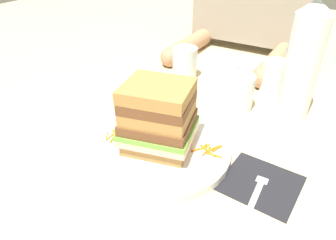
% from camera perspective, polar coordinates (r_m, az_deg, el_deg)
% --- Properties ---
extents(ground_plane, '(3.00, 3.00, 0.00)m').
position_cam_1_polar(ground_plane, '(0.62, -2.20, -5.77)').
color(ground_plane, '#C6B289').
extents(main_plate, '(0.28, 0.28, 0.02)m').
position_cam_1_polar(main_plate, '(0.61, -1.46, -5.12)').
color(main_plate, white).
rests_on(main_plate, ground_plane).
extents(sandwich, '(0.16, 0.15, 0.13)m').
position_cam_1_polar(sandwich, '(0.57, -1.57, 0.67)').
color(sandwich, '#A87A42').
rests_on(sandwich, main_plate).
extents(carrot_shred_0, '(0.02, 0.02, 0.00)m').
position_cam_1_polar(carrot_shred_0, '(0.65, -9.99, -2.21)').
color(carrot_shred_0, orange).
rests_on(carrot_shred_0, main_plate).
extents(carrot_shred_1, '(0.01, 0.02, 0.00)m').
position_cam_1_polar(carrot_shred_1, '(0.65, -9.34, -1.72)').
color(carrot_shred_1, orange).
rests_on(carrot_shred_1, main_plate).
extents(carrot_shred_2, '(0.01, 0.02, 0.00)m').
position_cam_1_polar(carrot_shred_2, '(0.63, -10.39, -3.57)').
color(carrot_shred_2, orange).
rests_on(carrot_shred_2, main_plate).
extents(carrot_shred_3, '(0.02, 0.01, 0.00)m').
position_cam_1_polar(carrot_shred_3, '(0.64, -9.05, -2.80)').
color(carrot_shred_3, orange).
rests_on(carrot_shred_3, main_plate).
extents(carrot_shred_4, '(0.01, 0.03, 0.00)m').
position_cam_1_polar(carrot_shred_4, '(0.62, -9.75, -3.92)').
color(carrot_shred_4, orange).
rests_on(carrot_shred_4, main_plate).
extents(carrot_shred_5, '(0.01, 0.02, 0.00)m').
position_cam_1_polar(carrot_shred_5, '(0.64, -11.32, -2.82)').
color(carrot_shred_5, orange).
rests_on(carrot_shred_5, main_plate).
extents(carrot_shred_6, '(0.03, 0.01, 0.00)m').
position_cam_1_polar(carrot_shred_6, '(0.64, -9.18, -2.33)').
color(carrot_shred_6, orange).
rests_on(carrot_shred_6, main_plate).
extents(carrot_shred_7, '(0.01, 0.03, 0.00)m').
position_cam_1_polar(carrot_shred_7, '(0.64, -10.66, -2.99)').
color(carrot_shred_7, orange).
rests_on(carrot_shred_7, main_plate).
extents(carrot_shred_8, '(0.02, 0.02, 0.00)m').
position_cam_1_polar(carrot_shred_8, '(0.64, -8.18, -2.75)').
color(carrot_shred_8, orange).
rests_on(carrot_shred_8, main_plate).
extents(carrot_shred_9, '(0.02, 0.02, 0.00)m').
position_cam_1_polar(carrot_shred_9, '(0.64, -9.54, -2.91)').
color(carrot_shred_9, orange).
rests_on(carrot_shred_9, main_plate).
extents(carrot_shred_10, '(0.01, 0.02, 0.00)m').
position_cam_1_polar(carrot_shred_10, '(0.60, 7.20, -4.95)').
color(carrot_shred_10, orange).
rests_on(carrot_shred_10, main_plate).
extents(carrot_shred_11, '(0.02, 0.03, 0.00)m').
position_cam_1_polar(carrot_shred_11, '(0.60, 8.48, -5.21)').
color(carrot_shred_11, orange).
rests_on(carrot_shred_11, main_plate).
extents(carrot_shred_12, '(0.01, 0.03, 0.00)m').
position_cam_1_polar(carrot_shred_12, '(0.60, 9.14, -5.28)').
color(carrot_shred_12, orange).
rests_on(carrot_shred_12, main_plate).
extents(carrot_shred_13, '(0.03, 0.01, 0.00)m').
position_cam_1_polar(carrot_shred_13, '(0.58, 8.59, -6.48)').
color(carrot_shred_13, orange).
rests_on(carrot_shred_13, main_plate).
extents(carrot_shred_14, '(0.03, 0.02, 0.00)m').
position_cam_1_polar(carrot_shred_14, '(0.60, 6.95, -5.38)').
color(carrot_shred_14, orange).
rests_on(carrot_shred_14, main_plate).
extents(carrot_shred_15, '(0.01, 0.03, 0.00)m').
position_cam_1_polar(carrot_shred_15, '(0.59, 7.20, -5.76)').
color(carrot_shred_15, orange).
rests_on(carrot_shred_15, main_plate).
extents(carrot_shred_16, '(0.02, 0.01, 0.00)m').
position_cam_1_polar(carrot_shred_16, '(0.59, 8.12, -6.23)').
color(carrot_shred_16, orange).
rests_on(carrot_shred_16, main_plate).
extents(carrot_shred_17, '(0.02, 0.03, 0.00)m').
position_cam_1_polar(carrot_shred_17, '(0.59, 5.85, -5.39)').
color(carrot_shred_17, orange).
rests_on(carrot_shred_17, main_plate).
extents(carrot_shred_18, '(0.01, 0.02, 0.00)m').
position_cam_1_polar(carrot_shred_18, '(0.60, 6.58, -4.97)').
color(carrot_shred_18, orange).
rests_on(carrot_shred_18, main_plate).
extents(napkin_dark, '(0.13, 0.13, 0.00)m').
position_cam_1_polar(napkin_dark, '(0.57, 16.91, -11.14)').
color(napkin_dark, black).
rests_on(napkin_dark, ground_plane).
extents(fork, '(0.02, 0.17, 0.00)m').
position_cam_1_polar(fork, '(0.55, 16.36, -12.36)').
color(fork, silver).
rests_on(fork, napkin_dark).
extents(knife, '(0.03, 0.20, 0.00)m').
position_cam_1_polar(knife, '(0.71, -11.84, -0.59)').
color(knife, silver).
rests_on(knife, ground_plane).
extents(juice_glass, '(0.08, 0.08, 0.09)m').
position_cam_1_polar(juice_glass, '(0.76, 12.76, 4.77)').
color(juice_glass, white).
rests_on(juice_glass, ground_plane).
extents(water_bottle, '(0.08, 0.08, 0.30)m').
position_cam_1_polar(water_bottle, '(0.74, 23.86, 10.17)').
color(water_bottle, silver).
rests_on(water_bottle, ground_plane).
extents(empty_tumbler_0, '(0.07, 0.07, 0.09)m').
position_cam_1_polar(empty_tumbler_0, '(0.87, 19.35, 7.60)').
color(empty_tumbler_0, silver).
rests_on(empty_tumbler_0, ground_plane).
extents(empty_tumbler_1, '(0.08, 0.08, 0.08)m').
position_cam_1_polar(empty_tumbler_1, '(0.84, 10.23, 7.81)').
color(empty_tumbler_1, silver).
rests_on(empty_tumbler_1, ground_plane).
extents(empty_tumbler_2, '(0.07, 0.07, 0.09)m').
position_cam_1_polar(empty_tumbler_2, '(0.91, 3.14, 10.63)').
color(empty_tumbler_2, silver).
rests_on(empty_tumbler_2, ground_plane).
extents(napkin_pink, '(0.10, 0.08, 0.00)m').
position_cam_1_polar(napkin_pink, '(0.70, -23.39, -3.51)').
color(napkin_pink, pink).
rests_on(napkin_pink, ground_plane).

